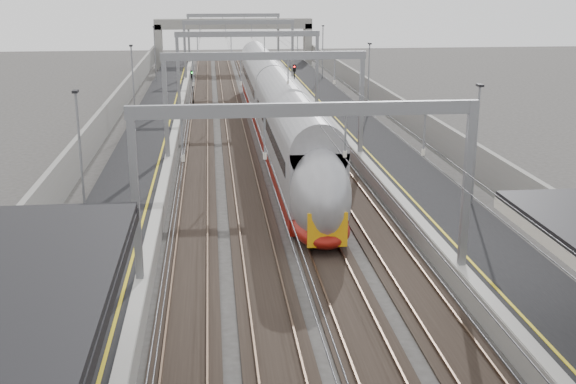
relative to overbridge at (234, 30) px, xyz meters
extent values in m
cube|color=black|center=(-8.00, -55.00, -4.81)|extent=(4.00, 120.00, 1.00)
cube|color=black|center=(8.00, -55.00, -4.81)|extent=(4.00, 120.00, 1.00)
cube|color=black|center=(-4.50, -55.00, -5.27)|extent=(2.40, 140.00, 0.08)
cube|color=brown|center=(-5.22, -55.00, -5.18)|extent=(0.07, 140.00, 0.14)
cube|color=brown|center=(-3.78, -55.00, -5.18)|extent=(0.07, 140.00, 0.14)
cube|color=black|center=(-1.50, -55.00, -5.27)|extent=(2.40, 140.00, 0.08)
cube|color=brown|center=(-2.22, -55.00, -5.18)|extent=(0.07, 140.00, 0.14)
cube|color=brown|center=(-0.78, -55.00, -5.18)|extent=(0.07, 140.00, 0.14)
cube|color=black|center=(1.50, -55.00, -5.27)|extent=(2.40, 140.00, 0.08)
cube|color=brown|center=(0.78, -55.00, -5.18)|extent=(0.07, 140.00, 0.14)
cube|color=brown|center=(2.22, -55.00, -5.18)|extent=(0.07, 140.00, 0.14)
cube|color=black|center=(4.50, -55.00, -5.27)|extent=(2.40, 140.00, 0.08)
cube|color=brown|center=(3.78, -55.00, -5.18)|extent=(0.07, 140.00, 0.14)
cube|color=brown|center=(5.22, -55.00, -5.18)|extent=(0.07, 140.00, 0.14)
cube|color=gray|center=(-6.30, -78.00, -1.01)|extent=(0.28, 0.28, 6.60)
cube|color=gray|center=(6.30, -78.00, -1.01)|extent=(0.28, 0.28, 6.60)
cube|color=gray|center=(0.00, -78.00, 2.04)|extent=(13.00, 0.25, 0.50)
cube|color=gray|center=(-6.30, -58.00, -1.01)|extent=(0.28, 0.28, 6.60)
cube|color=gray|center=(6.30, -58.00, -1.01)|extent=(0.28, 0.28, 6.60)
cube|color=gray|center=(0.00, -58.00, 2.04)|extent=(13.00, 0.25, 0.50)
cube|color=gray|center=(-6.30, -38.00, -1.01)|extent=(0.28, 0.28, 6.60)
cube|color=gray|center=(6.30, -38.00, -1.01)|extent=(0.28, 0.28, 6.60)
cube|color=gray|center=(0.00, -38.00, 2.04)|extent=(13.00, 0.25, 0.50)
cube|color=gray|center=(-6.30, -18.00, -1.01)|extent=(0.28, 0.28, 6.60)
cube|color=gray|center=(6.30, -18.00, -1.01)|extent=(0.28, 0.28, 6.60)
cube|color=gray|center=(0.00, -18.00, 2.04)|extent=(13.00, 0.25, 0.50)
cube|color=gray|center=(-6.30, 0.00, -1.01)|extent=(0.28, 0.28, 6.60)
cube|color=gray|center=(6.30, 0.00, -1.01)|extent=(0.28, 0.28, 6.60)
cube|color=gray|center=(0.00, 0.00, 2.04)|extent=(13.00, 0.25, 0.50)
cylinder|color=#262628|center=(-4.50, -50.00, 0.19)|extent=(0.03, 140.00, 0.03)
cylinder|color=#262628|center=(-1.50, -50.00, 0.19)|extent=(0.03, 140.00, 0.03)
cylinder|color=#262628|center=(1.50, -50.00, 0.19)|extent=(0.03, 140.00, 0.03)
cylinder|color=#262628|center=(4.50, -50.00, 0.19)|extent=(0.03, 140.00, 0.03)
cube|color=gray|center=(0.00, 0.00, 0.89)|extent=(22.00, 2.20, 1.40)
cube|color=gray|center=(-10.50, 0.00, -2.21)|extent=(1.00, 2.20, 6.20)
cube|color=gray|center=(10.50, 0.00, -2.21)|extent=(1.00, 2.20, 6.20)
cube|color=gray|center=(-11.20, -55.00, -3.71)|extent=(0.30, 120.00, 3.20)
cube|color=gray|center=(11.20, -55.00, -3.71)|extent=(0.30, 120.00, 3.20)
cube|color=maroon|center=(1.50, -59.77, -4.69)|extent=(2.83, 24.12, 0.84)
cube|color=gray|center=(1.50, -59.77, -2.70)|extent=(2.83, 24.12, 3.15)
cube|color=black|center=(1.50, -68.21, -5.02)|extent=(2.10, 2.52, 0.52)
cube|color=maroon|center=(1.50, -35.23, -4.69)|extent=(2.83, 24.12, 0.84)
cube|color=gray|center=(1.50, -35.23, -2.70)|extent=(2.83, 24.12, 3.15)
cube|color=black|center=(1.50, -43.67, -5.02)|extent=(2.10, 2.52, 0.52)
ellipsoid|color=gray|center=(1.50, -72.04, -3.01)|extent=(2.83, 5.45, 4.41)
cube|color=#F0A20C|center=(1.50, -74.30, -3.96)|extent=(1.78, 0.12, 1.57)
cube|color=black|center=(1.50, -73.82, -2.38)|extent=(1.68, 0.60, 0.98)
cylinder|color=black|center=(-5.20, -31.98, -3.81)|extent=(0.12, 0.12, 3.00)
cube|color=black|center=(-5.20, -31.98, -2.21)|extent=(0.32, 0.22, 0.75)
sphere|color=#0CE526|center=(-5.20, -32.11, -2.06)|extent=(0.16, 0.16, 0.16)
cylinder|color=black|center=(3.20, -35.88, -3.81)|extent=(0.12, 0.12, 3.00)
cube|color=black|center=(3.20, -35.88, -2.21)|extent=(0.32, 0.22, 0.75)
sphere|color=#0CE526|center=(3.20, -36.01, -2.06)|extent=(0.16, 0.16, 0.16)
cylinder|color=black|center=(5.40, -27.67, -3.81)|extent=(0.12, 0.12, 3.00)
cube|color=black|center=(5.40, -27.67, -2.21)|extent=(0.32, 0.22, 0.75)
sphere|color=red|center=(5.40, -27.80, -2.06)|extent=(0.16, 0.16, 0.16)
camera|label=1|loc=(-3.40, -103.85, 6.51)|focal=45.00mm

